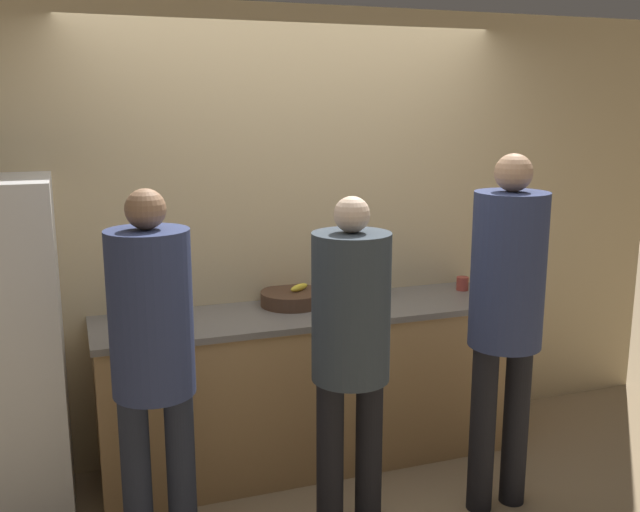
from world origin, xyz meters
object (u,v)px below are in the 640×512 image
Objects in this scene: bottle_amber at (359,297)px; bottle_dark at (379,285)px; person_right at (506,302)px; cup_red at (462,284)px; person_center at (351,337)px; person_left at (153,348)px; utensil_crock at (132,306)px; fruit_bowl at (292,298)px.

bottle_dark is at bearing 49.46° from bottle_amber.
person_right reaches higher than cup_red.
cup_red is at bearing 18.24° from bottle_amber.
cup_red is (1.09, 0.84, -0.04)m from person_center.
person_left is 1.70m from person_right.
utensil_crock is 1.44m from bottle_dark.
fruit_bowl is 1.47× the size of bottle_amber.
person_right is (0.81, -0.04, 0.11)m from person_center.
person_left is 5.70× the size of utensil_crock.
person_center reaches higher than bottle_dark.
person_right is at bearing -48.03° from fruit_bowl.
bottle_amber is (1.19, -0.32, 0.02)m from utensil_crock.
person_right is 10.03× the size of bottle_dark.
bottle_dark is at bearing 29.44° from person_left.
bottle_dark is 0.40m from bottle_amber.
person_left reaches higher than person_center.
person_center is at bearing 177.11° from person_right.
person_right is at bearing -107.70° from cup_red.
bottle_amber is at bearing 23.35° from person_left.
bottle_amber is at bearing -161.76° from cup_red.
utensil_crock is at bearing 178.49° from cup_red.
utensil_crock is 3.61× the size of cup_red.
person_right reaches higher than person_left.
bottle_amber reaches higher than bottle_dark.
bottle_amber is (-0.26, -0.30, 0.03)m from bottle_dark.
bottle_amber is (0.29, -0.30, 0.06)m from fruit_bowl.
bottle_dark reaches higher than fruit_bowl.
bottle_amber is (1.17, 0.51, -0.01)m from person_left.
fruit_bowl is at bearing 133.94° from bottle_amber.
cup_red is at bearing 37.55° from person_center.
utensil_crock is 1.65× the size of bottle_dark.
person_right is (1.70, -0.10, 0.07)m from person_left.
bottle_amber is (0.28, 0.57, 0.02)m from person_center.
fruit_bowl is at bearing 90.84° from person_center.
bottle_dark is at bearing 58.39° from person_center.
utensil_crock is (-0.91, 0.89, -0.00)m from person_center.
person_right is 1.24m from fruit_bowl.
person_center is 4.57× the size of fruit_bowl.
utensil_crock is (-0.02, 0.82, -0.04)m from person_left.
person_left is 9.42× the size of bottle_dark.
person_left reaches higher than cup_red.
person_center reaches higher than bottle_amber.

